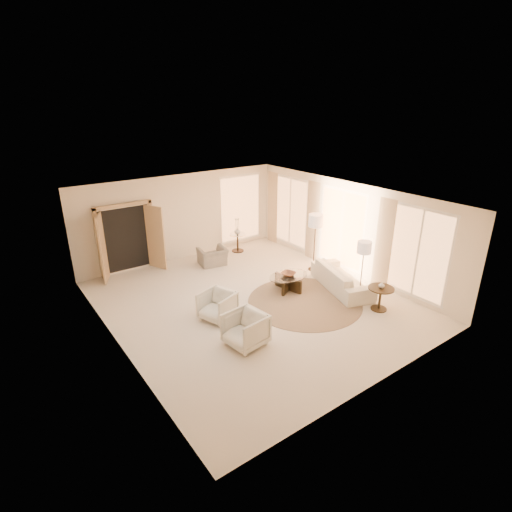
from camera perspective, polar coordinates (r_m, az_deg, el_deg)
room at (r=10.05m, az=-0.51°, el=0.40°), size 7.04×8.04×2.83m
windows_right at (r=12.34m, az=12.41°, el=3.74°), size 0.10×6.40×2.40m
window_back_corner at (r=14.40m, az=-2.19°, el=6.80°), size 1.70×0.10×2.40m
curtains_right at (r=12.90m, az=9.29°, el=4.52°), size 0.06×5.20×2.60m
french_doors at (r=12.62m, az=-17.86°, el=2.23°), size 1.95×0.66×2.16m
area_rug at (r=10.73m, az=6.96°, el=-6.50°), size 3.56×3.56×0.01m
sofa at (r=11.50m, az=12.17°, el=-3.08°), size 1.51×2.38×0.65m
armchair_left at (r=9.78m, az=-5.53°, el=-6.87°), size 0.92×0.95×0.78m
armchair_right at (r=8.76m, az=-1.54°, el=-10.24°), size 0.85×0.89×0.82m
accent_chair at (r=12.90m, az=-6.23°, el=0.32°), size 0.93×0.68×0.75m
coffee_table at (r=11.21m, az=4.62°, el=-3.57°), size 1.57×1.57×0.44m
end_table at (r=10.59m, az=17.35°, el=-5.29°), size 0.65×0.65×0.61m
side_table at (r=13.98m, az=-2.64°, el=2.18°), size 0.55×0.55×0.64m
floor_lamp_near at (r=12.20m, az=8.52°, el=4.67°), size 0.43×0.43×1.79m
floor_lamp_far at (r=10.88m, az=15.18°, el=0.85°), size 0.37×0.37×1.55m
bowl at (r=11.12m, az=4.65°, el=-2.59°), size 0.48×0.48×0.09m
end_vase at (r=10.48m, az=17.51°, el=-3.99°), size 0.19×0.19×0.16m
side_vase at (r=13.86m, az=-2.67°, el=3.60°), size 0.28×0.28×0.23m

